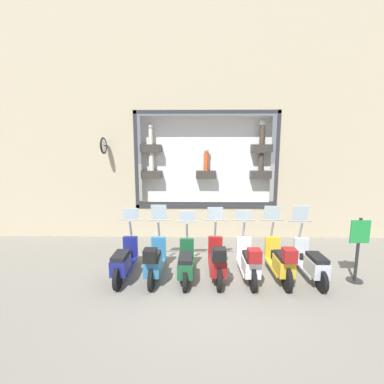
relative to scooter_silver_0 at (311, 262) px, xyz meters
The scene contains 10 objects.
ground_plane 2.49m from the scooter_silver_0, 97.18° to the left, with size 120.00×120.00×0.00m, color gray.
building_facade 5.70m from the scooter_silver_0, 36.48° to the left, with size 1.20×36.00×8.66m.
scooter_silver_0 is the anchor object (origin of this frame).
scooter_yellow_1 0.76m from the scooter_silver_0, 93.99° to the left, with size 1.81×0.60×1.67m.
scooter_white_2 1.52m from the scooter_silver_0, 92.29° to the left, with size 1.81×0.60×1.55m.
scooter_red_3 2.28m from the scooter_silver_0, 91.37° to the left, with size 1.81×0.61×1.62m.
scooter_green_4 3.04m from the scooter_silver_0, 90.17° to the left, with size 1.79×0.60×1.52m.
scooter_teal_5 3.80m from the scooter_silver_0, 90.90° to the left, with size 1.80×0.60×1.69m.
scooter_navy_6 4.55m from the scooter_silver_0, 89.99° to the left, with size 1.81×0.61×1.59m.
shop_sign_post 1.12m from the scooter_silver_0, 94.15° to the right, with size 0.36×0.45×1.56m.
Camera 1 is at (-5.61, 0.36, 3.09)m, focal length 24.00 mm.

